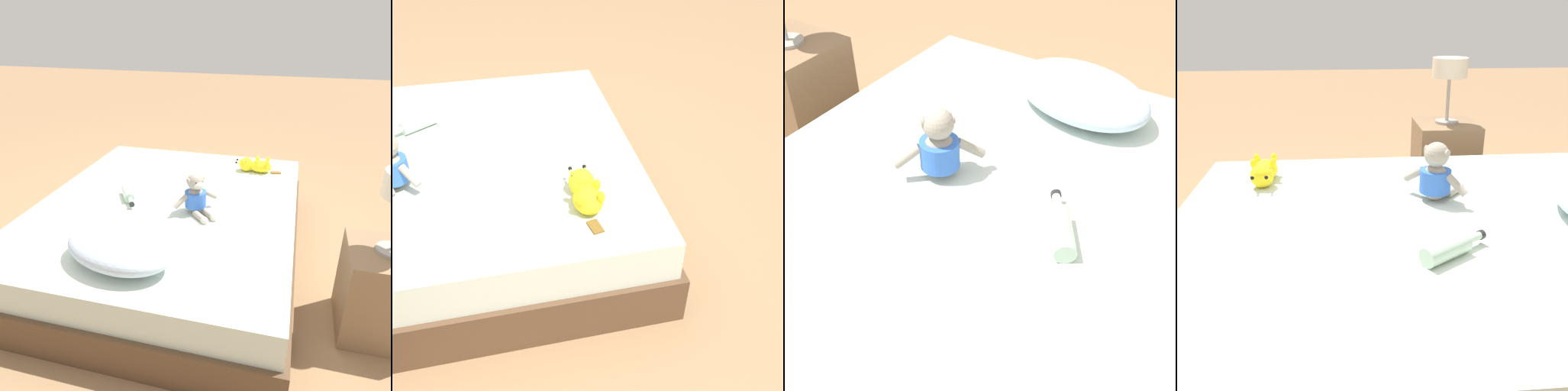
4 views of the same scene
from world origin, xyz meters
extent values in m
plane|color=#93704C|center=(0.00, 0.00, 0.00)|extent=(16.00, 16.00, 0.00)
cube|color=brown|center=(0.00, 0.00, 0.10)|extent=(1.55, 1.88, 0.21)
cube|color=silver|center=(0.00, 0.00, 0.29)|extent=(1.50, 1.82, 0.17)
ellipsoid|color=silver|center=(0.02, 0.64, 0.45)|extent=(0.59, 0.46, 0.15)
ellipsoid|color=#9E9384|center=(-0.19, 0.07, 0.45)|extent=(0.15, 0.15, 0.15)
cylinder|color=blue|center=(-0.19, 0.07, 0.46)|extent=(0.17, 0.17, 0.09)
sphere|color=#9E9384|center=(-0.19, 0.07, 0.56)|extent=(0.10, 0.10, 0.10)
ellipsoid|color=beige|center=(-0.22, 0.10, 0.55)|extent=(0.08, 0.08, 0.04)
sphere|color=black|center=(-0.23, 0.08, 0.57)|extent=(0.01, 0.01, 0.01)
sphere|color=black|center=(-0.21, 0.11, 0.57)|extent=(0.01, 0.01, 0.01)
cylinder|color=#9E9384|center=(-0.22, 0.04, 0.57)|extent=(0.03, 0.03, 0.03)
cylinder|color=#9E9384|center=(-0.16, 0.10, 0.57)|extent=(0.03, 0.03, 0.03)
cylinder|color=#9E9384|center=(-0.26, 0.00, 0.46)|extent=(0.09, 0.09, 0.08)
cylinder|color=#9E9384|center=(-0.12, 0.14, 0.46)|extent=(0.09, 0.09, 0.08)
cylinder|color=#9E9384|center=(-0.28, 0.12, 0.39)|extent=(0.10, 0.10, 0.04)
cylinder|color=#9E9384|center=(-0.24, 0.16, 0.39)|extent=(0.10, 0.10, 0.04)
sphere|color=beige|center=(-0.31, 0.15, 0.39)|extent=(0.04, 0.04, 0.04)
sphere|color=beige|center=(-0.27, 0.19, 0.39)|extent=(0.04, 0.04, 0.04)
cylinder|color=#B2D1B7|center=(0.26, 0.01, 0.41)|extent=(0.14, 0.17, 0.06)
cylinder|color=#B2D1B7|center=(0.19, 0.11, 0.41)|extent=(0.06, 0.07, 0.03)
cylinder|color=black|center=(0.17, 0.14, 0.41)|extent=(0.03, 0.03, 0.03)
cube|color=#846647|center=(-1.17, 0.36, 0.23)|extent=(0.36, 0.36, 0.45)
cylinder|color=gray|center=(-1.17, 0.36, 0.46)|extent=(0.14, 0.14, 0.02)
camera|label=1|loc=(-0.68, 1.94, 1.40)|focal=34.96mm
camera|label=2|loc=(-1.83, -0.33, 1.49)|focal=44.12mm
camera|label=3|loc=(0.65, -1.01, 1.45)|focal=51.33mm
camera|label=4|loc=(1.35, -0.31, 1.05)|focal=39.54mm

